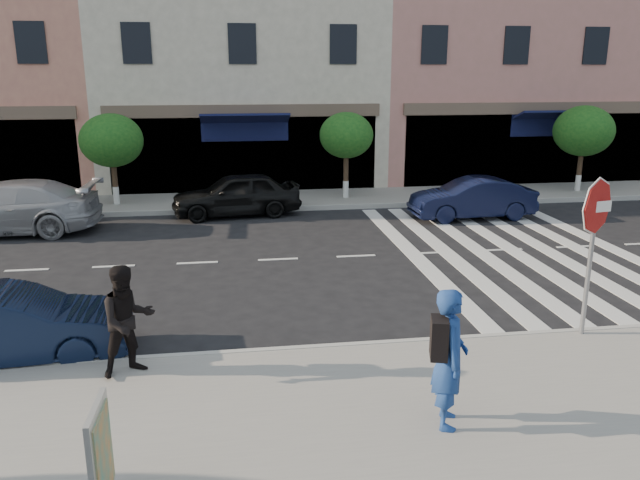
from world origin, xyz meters
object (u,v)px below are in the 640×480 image
(walker, at_px, (127,320))
(car_near_mid, at_px, (10,326))
(poster_board, at_px, (101,461))
(car_far_right, at_px, (472,198))
(stop_sign, at_px, (595,223))
(car_far_left, at_px, (6,208))
(photographer, at_px, (450,358))
(car_far_mid, at_px, (236,194))

(walker, bearing_deg, car_near_mid, 126.67)
(walker, height_order, poster_board, walker)
(walker, distance_m, car_far_right, 13.33)
(poster_board, bearing_deg, car_far_right, 55.95)
(car_near_mid, height_order, car_far_right, car_far_right)
(stop_sign, bearing_deg, car_far_left, 132.45)
(stop_sign, height_order, poster_board, stop_sign)
(walker, bearing_deg, stop_sign, -23.98)
(car_near_mid, bearing_deg, photographer, -120.49)
(stop_sign, xyz_separation_m, car_far_left, (-12.43, 9.43, -1.38))
(car_far_right, bearing_deg, photographer, -25.30)
(walker, distance_m, car_far_left, 10.92)
(photographer, xyz_separation_m, poster_board, (-4.10, -1.09, -0.33))
(photographer, bearing_deg, stop_sign, -39.27)
(photographer, relative_size, car_far_left, 0.35)
(car_far_left, bearing_deg, stop_sign, 55.59)
(poster_board, xyz_separation_m, car_far_mid, (1.60, 14.25, -0.04))
(car_near_mid, bearing_deg, car_far_right, -57.11)
(poster_board, relative_size, car_far_right, 0.31)
(stop_sign, distance_m, car_far_mid, 12.32)
(car_far_mid, distance_m, car_far_right, 7.59)
(walker, height_order, car_far_mid, walker)
(stop_sign, relative_size, car_far_mid, 0.67)
(photographer, bearing_deg, car_far_mid, 25.65)
(stop_sign, distance_m, poster_board, 8.31)
(car_far_left, bearing_deg, poster_board, 24.01)
(walker, height_order, car_far_right, walker)
(photographer, distance_m, walker, 4.74)
(car_far_right, bearing_deg, stop_sign, -12.28)
(walker, bearing_deg, car_far_left, 89.73)
(car_near_mid, bearing_deg, walker, -121.26)
(walker, bearing_deg, car_far_mid, 54.30)
(car_near_mid, bearing_deg, poster_board, -156.70)
(car_far_mid, relative_size, car_far_right, 1.05)
(walker, relative_size, car_far_right, 0.44)
(poster_board, relative_size, car_near_mid, 0.33)
(car_near_mid, xyz_separation_m, car_far_mid, (3.80, 10.10, 0.09))
(walker, height_order, car_far_left, walker)
(car_far_left, height_order, car_far_right, car_far_left)
(car_far_mid, bearing_deg, poster_board, -13.80)
(poster_board, bearing_deg, walker, 94.51)
(car_far_right, bearing_deg, car_far_mid, -103.71)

